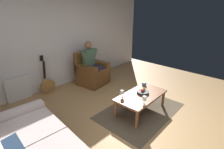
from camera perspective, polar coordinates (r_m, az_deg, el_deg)
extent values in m
plane|color=#AC8250|center=(3.64, 11.67, -13.93)|extent=(6.58, 6.58, 0.00)
cube|color=silver|center=(4.99, -14.69, 12.04)|extent=(5.88, 0.06, 2.66)
cube|color=brown|center=(3.81, 9.40, -11.87)|extent=(1.87, 1.27, 0.01)
cube|color=brown|center=(4.99, -6.33, -1.00)|extent=(0.85, 0.84, 0.38)
cube|color=brown|center=(4.86, -5.91, 1.47)|extent=(0.48, 0.66, 0.10)
cube|color=brown|center=(5.08, -4.43, 3.24)|extent=(0.30, 0.74, 0.24)
cube|color=brown|center=(4.68, -8.70, 1.44)|extent=(0.30, 0.74, 0.24)
cube|color=brown|center=(5.02, -9.19, 4.74)|extent=(0.75, 0.24, 0.56)
cube|color=#496B50|center=(4.89, -7.77, 5.32)|extent=(0.39, 0.24, 0.52)
sphere|color=brown|center=(4.80, -8.00, 9.83)|extent=(0.20, 0.20, 0.20)
cylinder|color=#302843|center=(4.92, -5.05, 2.50)|extent=(0.20, 0.41, 0.13)
cylinder|color=#302843|center=(4.89, -3.13, -0.73)|extent=(0.14, 0.14, 0.48)
cylinder|color=#496B50|center=(4.98, -5.77, 7.09)|extent=(0.21, 0.12, 0.29)
cylinder|color=#302843|center=(4.76, -6.68, 1.80)|extent=(0.20, 0.41, 0.13)
cylinder|color=#302843|center=(4.73, -4.71, -1.55)|extent=(0.14, 0.14, 0.48)
cylinder|color=#496B50|center=(4.67, -9.11, 5.97)|extent=(0.21, 0.12, 0.29)
cube|color=#C2B1AD|center=(3.07, -30.18, -11.99)|extent=(0.94, 0.19, 0.20)
cube|color=#C2B1AD|center=(2.75, -26.17, -16.45)|extent=(0.83, 0.75, 0.11)
cube|color=brown|center=(3.62, 9.75, -6.91)|extent=(1.15, 0.65, 0.04)
cylinder|color=brown|center=(4.02, 16.74, -7.80)|extent=(0.06, 0.06, 0.36)
cylinder|color=brown|center=(3.24, 8.32, -14.72)|extent=(0.06, 0.06, 0.36)
cylinder|color=brown|center=(4.23, 10.48, -5.70)|extent=(0.06, 0.06, 0.36)
cylinder|color=brown|center=(3.49, 1.19, -11.52)|extent=(0.06, 0.06, 0.36)
cylinder|color=#AD783F|center=(4.74, -20.69, -3.60)|extent=(0.37, 0.16, 0.38)
cylinder|color=black|center=(4.69, -20.44, -3.56)|extent=(0.10, 0.02, 0.10)
cube|color=black|center=(4.65, -21.75, 1.43)|extent=(0.05, 0.11, 0.49)
cube|color=black|center=(4.61, -22.52, 5.08)|extent=(0.07, 0.05, 0.14)
cube|color=white|center=(4.63, -28.84, -4.17)|extent=(0.55, 0.06, 0.58)
cylinder|color=silver|center=(3.31, 10.65, -9.43)|extent=(0.07, 0.07, 0.01)
cylinder|color=silver|center=(3.29, 10.70, -8.88)|extent=(0.01, 0.01, 0.07)
cylinder|color=silver|center=(3.26, 10.78, -7.78)|extent=(0.08, 0.08, 0.08)
cylinder|color=#590C19|center=(3.27, 10.76, -8.11)|extent=(0.07, 0.07, 0.03)
cylinder|color=silver|center=(3.47, 3.36, -7.50)|extent=(0.07, 0.07, 0.01)
cylinder|color=silver|center=(3.45, 3.37, -6.96)|extent=(0.01, 0.01, 0.07)
cylinder|color=silver|center=(3.42, 3.40, -5.89)|extent=(0.07, 0.07, 0.08)
cylinder|color=#590C19|center=(3.43, 3.39, -6.21)|extent=(0.07, 0.07, 0.03)
cylinder|color=#282829|center=(3.66, 10.28, -5.86)|extent=(0.25, 0.25, 0.05)
sphere|color=red|center=(3.62, 10.14, -5.33)|extent=(0.07, 0.07, 0.07)
sphere|color=gold|center=(3.69, 10.59, -4.87)|extent=(0.07, 0.07, 0.07)
cylinder|color=slate|center=(4.01, 10.72, -3.14)|extent=(0.10, 0.10, 0.08)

